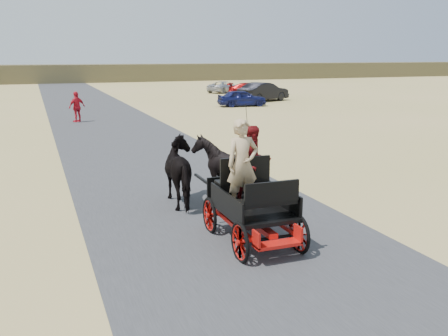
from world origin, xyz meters
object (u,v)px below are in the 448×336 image
object	(u,v)px
car_b	(264,92)
car_c	(252,90)
horse_right	(225,168)
car_d	(225,87)
carriage	(252,224)
horse_left	(184,172)
pedestrian	(77,107)
car_a	(242,98)

from	to	relation	value
car_b	car_c	distance (m)	4.22
horse_right	car_d	size ratio (longest dim) A/B	0.42
carriage	car_c	size ratio (longest dim) A/B	0.55
horse_left	car_c	distance (m)	33.20
car_b	pedestrian	bearing A→B (deg)	94.65
car_c	pedestrian	bearing A→B (deg)	159.62
car_a	car_d	size ratio (longest dim) A/B	0.89
horse_left	car_a	xyz separation A→B (m)	(11.01, 22.27, -0.24)
car_d	carriage	bearing A→B (deg)	127.55
car_a	car_d	xyz separation A→B (m)	(3.70, 13.15, -0.05)
carriage	horse_left	bearing A→B (deg)	100.39
carriage	pedestrian	distance (m)	20.51
car_b	car_d	distance (m)	10.00
horse_right	pedestrian	world-z (taller)	pedestrian
horse_right	pedestrian	bearing A→B (deg)	-82.67
carriage	horse_right	xyz separation A→B (m)	(0.55, 3.00, 0.49)
horse_left	car_d	size ratio (longest dim) A/B	0.50
horse_right	car_d	bearing A→B (deg)	-111.03
pedestrian	car_c	bearing A→B (deg)	-173.58
pedestrian	horse_right	bearing A→B (deg)	66.99
horse_left	horse_right	bearing A→B (deg)	-180.00
horse_left	car_c	xyz separation A→B (m)	(15.10, 29.56, -0.22)
horse_left	car_d	distance (m)	38.35
horse_right	car_a	xyz separation A→B (m)	(9.91, 22.27, -0.24)
car_a	car_b	size ratio (longest dim) A/B	0.77
horse_left	car_d	world-z (taller)	horse_left
horse_left	car_b	size ratio (longest dim) A/B	0.43
pedestrian	car_a	world-z (taller)	pedestrian
horse_left	car_c	size ratio (longest dim) A/B	0.46
car_d	horse_left	bearing A→B (deg)	125.22
car_a	carriage	bearing A→B (deg)	163.45
pedestrian	car_b	xyz separation A→B (m)	(15.41, 8.00, -0.10)
pedestrian	car_d	distance (m)	23.98
horse_left	car_c	bearing A→B (deg)	-117.05
horse_right	car_d	xyz separation A→B (m)	(13.61, 35.42, -0.29)
carriage	pedestrian	size ratio (longest dim) A/B	1.39
car_b	horse_right	bearing A→B (deg)	129.83
horse_right	car_c	size ratio (longest dim) A/B	0.39
carriage	car_c	world-z (taller)	car_c
car_a	car_d	bearing A→B (deg)	-9.79
horse_right	car_a	distance (m)	24.38
carriage	horse_left	size ratio (longest dim) A/B	1.20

